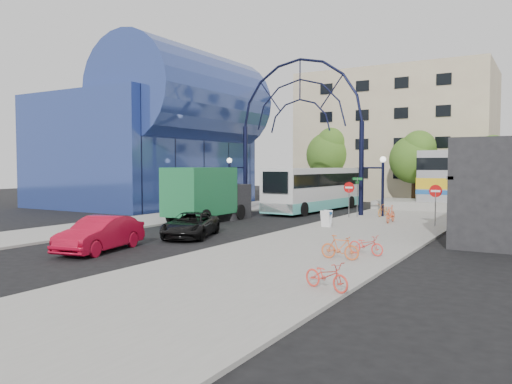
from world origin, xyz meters
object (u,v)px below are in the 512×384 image
Objects in this scene: street_name_sign at (357,189)px; bike_near_b at (391,214)px; stop_sign at (349,191)px; red_sedan at (100,234)px; bike_far_c at (327,276)px; green_truck at (208,195)px; city_bus at (316,188)px; bike_far_b at (340,247)px; tree_north_b at (330,152)px; gateway_arch at (300,104)px; tree_north_c at (488,160)px; bike_near_a at (383,210)px; bike_far_a at (366,245)px; tree_north_a at (415,157)px; sandwich_board at (326,217)px; black_suv at (191,225)px; do_not_enter_sign at (436,195)px.

street_name_sign reaches higher than bike_near_b.
stop_sign is 0.54× the size of red_sedan.
stop_sign is 21.11m from bike_far_c.
street_name_sign is 0.38× the size of green_truck.
bike_far_b is at bearing -60.54° from city_bus.
tree_north_b reaches higher than street_name_sign.
gateway_arch reaches higher than stop_sign.
gateway_arch is 18.95m from tree_north_c.
gateway_arch is at bearing 45.96° from bike_far_c.
red_sedan is (2.82, -11.91, -1.05)m from green_truck.
bike_near_a is 16.24m from bike_far_a.
bike_near_b is (11.02, 4.52, -1.14)m from green_truck.
tree_north_c is at bearing 18.44° from tree_north_a.
sandwich_board is 15.13m from bike_far_c.
city_bus reaches higher than black_suv.
sandwich_board is 10.26m from bike_far_b.
red_sedan is at bearing -104.24° from bike_near_a.
stop_sign is 1.55× the size of bike_far_c.
black_suv is at bearing -111.50° from tree_north_c.
stop_sign is 6.67m from city_bus.
bike_far_c is (11.20, -24.82, -1.32)m from city_bus.
red_sedan is at bearing -105.32° from street_name_sign.
street_name_sign is 1.81× the size of bike_far_b.
black_suv is 2.91× the size of bike_far_c.
stop_sign is 0.31× the size of tree_north_b.
stop_sign is at bearing 51.67° from black_suv.
green_truck is (-14.90, -22.25, -2.46)m from tree_north_c.
bike_far_c is (5.26, -33.93, -4.06)m from tree_north_a.
do_not_enter_sign is 1.43× the size of bike_near_a.
tree_north_c is 1.39× the size of black_suv.
bike_far_b is at bearing -37.13° from green_truck.
tree_north_a reaches higher than stop_sign.
bike_far_c is (14.17, -13.68, -1.27)m from green_truck.
green_truck is at bearing 55.28° from bike_far_b.
street_name_sign is 14.20m from black_suv.
city_bus reaches higher than bike_far_c.
stop_sign is at bearing 63.76° from red_sedan.
green_truck is at bearing 71.84° from bike_far_a.
green_truck reaches higher than red_sedan.
gateway_arch is 7.84× the size of bike_near_a.
stop_sign is at bearing 33.72° from bike_far_a.
tree_north_c reaches higher than black_suv.
tree_north_b is 5.16× the size of bike_far_b.
tree_north_b is at bearing 84.57° from red_sedan.
city_bus reaches higher than stop_sign.
sandwich_board is at bearing -55.09° from gateway_arch.
bike_near_b is (3.04, -2.41, -1.46)m from street_name_sign.
bike_far_c is at bearing -81.18° from tree_north_a.
tree_north_a is 27.56m from black_suv.
sandwich_board is at bearing -106.55° from tree_north_c.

